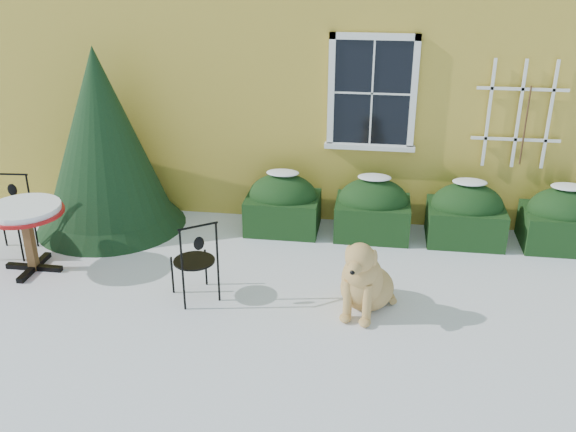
% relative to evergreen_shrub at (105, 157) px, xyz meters
% --- Properties ---
extents(ground, '(80.00, 80.00, 0.00)m').
position_rel_evergreen_shrub_xyz_m(ground, '(2.86, -2.34, -1.06)').
color(ground, white).
rests_on(ground, ground).
extents(hedge_row, '(4.95, 0.80, 0.91)m').
position_rel_evergreen_shrub_xyz_m(hedge_row, '(4.51, 0.21, -0.66)').
color(hedge_row, black).
rests_on(hedge_row, ground).
extents(evergreen_shrub, '(2.18, 2.18, 2.64)m').
position_rel_evergreen_shrub_xyz_m(evergreen_shrub, '(0.00, 0.00, 0.00)').
color(evergreen_shrub, black).
rests_on(evergreen_shrub, ground).
extents(bistro_table, '(0.97, 0.97, 0.90)m').
position_rel_evergreen_shrub_xyz_m(bistro_table, '(-0.46, -1.50, -0.31)').
color(bistro_table, black).
rests_on(bistro_table, ground).
extents(patio_chair_near, '(0.63, 0.63, 1.03)m').
position_rel_evergreen_shrub_xyz_m(patio_chair_near, '(1.84, -1.89, -0.55)').
color(patio_chair_near, black).
rests_on(patio_chair_near, ground).
extents(patio_chair_far, '(0.52, 0.52, 1.08)m').
position_rel_evergreen_shrub_xyz_m(patio_chair_far, '(-0.96, -1.05, -0.52)').
color(patio_chair_far, black).
rests_on(patio_chair_far, ground).
extents(dog, '(0.77, 1.04, 0.98)m').
position_rel_evergreen_shrub_xyz_m(dog, '(3.81, -1.89, -0.67)').
color(dog, tan).
rests_on(dog, ground).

